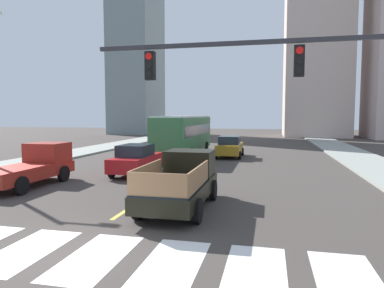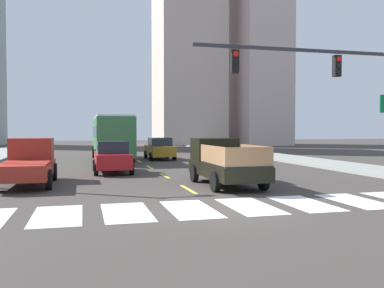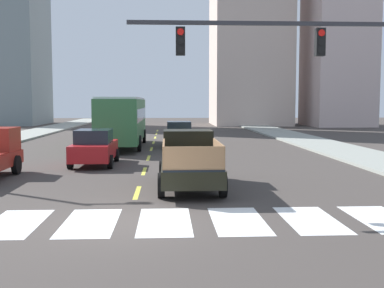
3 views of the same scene
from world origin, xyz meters
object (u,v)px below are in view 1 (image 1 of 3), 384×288
Objects in this scene: city_bus at (184,133)px; traffic_signal_gantry at (348,82)px; sedan_far at (230,147)px; sedan_near_right at (136,159)px; pickup_stakebed at (182,181)px; pickup_dark at (33,166)px.

traffic_signal_gantry reaches higher than city_bus.
traffic_signal_gantry is (5.13, -17.93, 3.41)m from sedan_far.
city_bus is 9.29m from sedan_near_right.
sedan_far is at bearing 1.39° from city_bus.
pickup_stakebed is at bearing -77.68° from city_bus.
pickup_stakebed is 15.53m from sedan_far.
city_bus reaches higher than pickup_dark.
pickup_dark reaches higher than sedan_far.
pickup_dark is 1.18× the size of sedan_near_right.
traffic_signal_gantry is at bearing -26.18° from pickup_stakebed.
pickup_stakebed reaches higher than sedan_far.
traffic_signal_gantry is (13.23, -4.65, 3.34)m from pickup_dark.
sedan_far is 10.32m from sedan_near_right.
city_bus is 1.00× the size of traffic_signal_gantry.
sedan_near_right is (3.81, 3.90, -0.06)m from pickup_dark.
pickup_dark is 15.56m from sedan_far.
traffic_signal_gantry is at bearing -21.71° from pickup_dark.
pickup_dark is 1.18× the size of sedan_far.
traffic_signal_gantry reaches higher than pickup_dark.
sedan_far is at bearing 105.96° from traffic_signal_gantry.
sedan_far is at bearing 56.26° from pickup_dark.
sedan_near_right is at bearing -116.36° from sedan_far.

